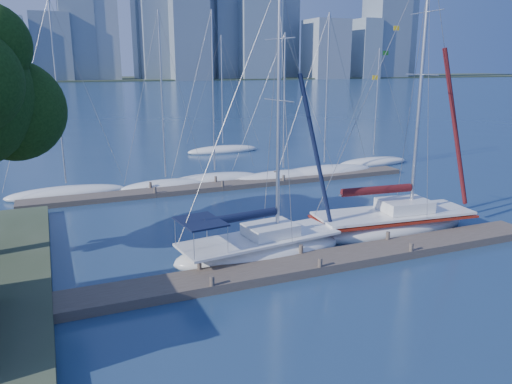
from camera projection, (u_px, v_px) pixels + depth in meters
name	position (u px, v px, depth m)	size (l,w,h in m)	color
ground	(310.00, 268.00, 22.95)	(700.00, 700.00, 0.00)	navy
near_dock	(310.00, 264.00, 22.90)	(26.00, 2.00, 0.40)	#4F443A
far_dock	(232.00, 185.00, 37.95)	(30.00, 1.80, 0.36)	#4F443A
far_shore	(61.00, 80.00, 308.89)	(800.00, 100.00, 1.50)	#38472D
sailboat_navy	(260.00, 237.00, 24.00)	(8.81, 3.82, 13.38)	white
sailboat_maroon	(394.00, 212.00, 27.75)	(9.80, 4.02, 15.33)	white
bg_boat_0	(67.00, 193.00, 35.40)	(8.50, 3.87, 13.66)	white
bg_boat_1	(166.00, 185.00, 37.66)	(7.04, 3.99, 13.11)	white
bg_boat_2	(215.00, 179.00, 39.59)	(7.93, 3.96, 13.35)	white
bg_boat_3	(283.00, 176.00, 40.63)	(8.54, 4.45, 11.80)	white
bg_boat_4	(324.00, 172.00, 42.13)	(9.61, 3.87, 13.46)	white
bg_boat_5	(373.00, 162.00, 46.66)	(7.49, 3.25, 10.82)	white
bg_boat_7	(223.00, 150.00, 53.26)	(7.95, 5.05, 12.33)	white
skyline	(107.00, 19.00, 284.23)	(504.36, 51.31, 114.97)	gray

